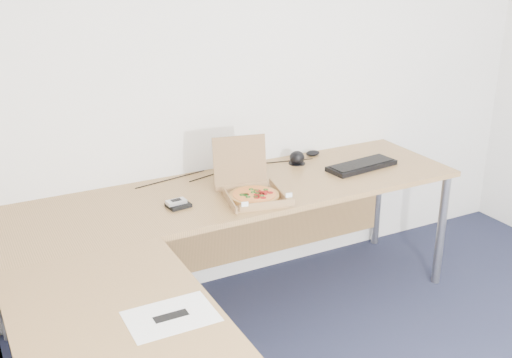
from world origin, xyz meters
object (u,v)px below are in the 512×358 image
desk (214,239)px  keyboard (362,166)px  drinking_glass (250,164)px  wallet (178,205)px  pizza_box (253,192)px

desk → keyboard: size_ratio=5.86×
drinking_glass → wallet: drinking_glass is taller
pizza_box → wallet: (-0.37, 0.08, -0.03)m
pizza_box → keyboard: bearing=20.3°
pizza_box → keyboard: pizza_box is taller
drinking_glass → pizza_box: bearing=-115.4°
wallet → keyboard: bearing=-6.0°
desk → pizza_box: (0.34, 0.28, 0.06)m
desk → drinking_glass: size_ratio=21.12×
drinking_glass → keyboard: bearing=-18.5°
desk → keyboard: keyboard is taller
drinking_glass → keyboard: 0.65m
drinking_glass → wallet: bearing=-155.2°
drinking_glass → keyboard: drinking_glass is taller
desk → drinking_glass: (0.49, 0.60, 0.09)m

